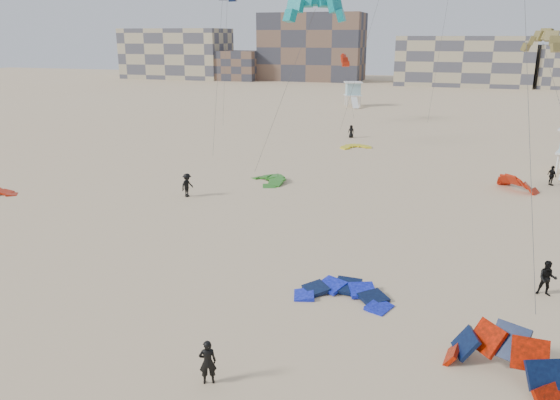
% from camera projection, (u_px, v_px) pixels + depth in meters
% --- Properties ---
extents(ground, '(320.00, 320.00, 0.00)m').
position_uv_depth(ground, '(212.00, 335.00, 23.07)').
color(ground, '#D2B88D').
rests_on(ground, ground).
extents(kite_ground_blue, '(4.42, 4.64, 1.51)m').
position_uv_depth(kite_ground_blue, '(343.00, 298.00, 26.33)').
color(kite_ground_blue, '#2436F6').
rests_on(kite_ground_blue, ground).
extents(kite_ground_orange, '(5.86, 5.80, 4.36)m').
position_uv_depth(kite_ground_orange, '(500.00, 375.00, 20.36)').
color(kite_ground_orange, '#FF1700').
rests_on(kite_ground_orange, ground).
extents(kite_ground_green, '(5.50, 5.45, 1.71)m').
position_uv_depth(kite_ground_green, '(268.00, 182.00, 47.16)').
color(kite_ground_green, '#217D24').
rests_on(kite_ground_green, ground).
extents(kite_ground_red_far, '(5.21, 5.21, 3.73)m').
position_uv_depth(kite_ground_red_far, '(517.00, 190.00, 44.80)').
color(kite_ground_red_far, red).
rests_on(kite_ground_red_far, ground).
extents(kite_ground_yellow, '(4.42, 4.49, 0.57)m').
position_uv_depth(kite_ground_yellow, '(356.00, 148.00, 61.46)').
color(kite_ground_yellow, yellow).
rests_on(kite_ground_yellow, ground).
extents(kitesurfer_main, '(0.75, 0.65, 1.73)m').
position_uv_depth(kitesurfer_main, '(208.00, 362.00, 19.66)').
color(kitesurfer_main, black).
rests_on(kitesurfer_main, ground).
extents(kitesurfer_b, '(0.91, 0.73, 1.78)m').
position_uv_depth(kitesurfer_b, '(547.00, 278.00, 26.35)').
color(kitesurfer_b, black).
rests_on(kitesurfer_b, ground).
extents(kitesurfer_c, '(0.97, 1.34, 1.87)m').
position_uv_depth(kitesurfer_c, '(187.00, 185.00, 42.59)').
color(kitesurfer_c, black).
rests_on(kitesurfer_c, ground).
extents(kitesurfer_d, '(0.86, 1.07, 1.70)m').
position_uv_depth(kitesurfer_d, '(552.00, 176.00, 45.83)').
color(kitesurfer_d, black).
rests_on(kitesurfer_d, ground).
extents(kitesurfer_e, '(0.80, 0.56, 1.56)m').
position_uv_depth(kitesurfer_e, '(351.00, 131.00, 67.28)').
color(kitesurfer_e, black).
rests_on(kitesurfer_e, ground).
extents(kite_fly_teal_a, '(9.08, 8.33, 14.29)m').
position_uv_depth(kite_fly_teal_a, '(315.00, 9.00, 35.65)').
color(kite_fly_teal_a, '#18A59C').
rests_on(kite_fly_teal_a, ground).
extents(kite_fly_olive, '(6.33, 5.13, 11.95)m').
position_uv_depth(kite_fly_olive, '(543.00, 43.00, 45.30)').
color(kite_fly_olive, brown).
rests_on(kite_fly_olive, ground).
extents(kite_fly_red, '(4.07, 4.73, 8.99)m').
position_uv_depth(kite_fly_red, '(345.00, 61.00, 77.29)').
color(kite_fly_red, red).
rests_on(kite_fly_red, ground).
extents(lifeguard_tower_far, '(3.83, 6.29, 4.27)m').
position_uv_depth(lifeguard_tower_far, '(353.00, 94.00, 96.92)').
color(lifeguard_tower_far, white).
rests_on(lifeguard_tower_far, ground).
extents(condo_west_a, '(30.00, 15.00, 14.00)m').
position_uv_depth(condo_west_a, '(177.00, 54.00, 159.89)').
color(condo_west_a, tan).
rests_on(condo_west_a, ground).
extents(condo_west_b, '(28.00, 14.00, 18.00)m').
position_uv_depth(condo_west_b, '(312.00, 47.00, 151.41)').
color(condo_west_b, brown).
rests_on(condo_west_b, ground).
extents(condo_mid, '(32.00, 16.00, 12.00)m').
position_uv_depth(condo_mid, '(462.00, 61.00, 137.07)').
color(condo_mid, tan).
rests_on(condo_mid, ground).
extents(condo_fill_left, '(12.00, 10.00, 8.00)m').
position_uv_depth(condo_fill_left, '(238.00, 66.00, 153.16)').
color(condo_fill_left, brown).
rests_on(condo_fill_left, ground).
extents(condo_fill_right, '(10.00, 10.00, 10.00)m').
position_uv_depth(condo_fill_right, '(559.00, 67.00, 129.18)').
color(condo_fill_right, tan).
rests_on(condo_fill_right, ground).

